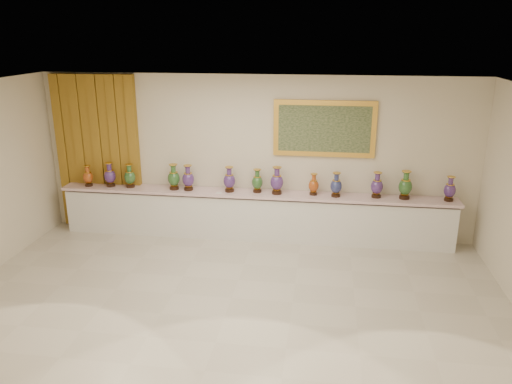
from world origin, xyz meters
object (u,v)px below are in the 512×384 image
Objects in this scene: counter at (254,216)px; vase_0 at (88,177)px; vase_2 at (130,177)px; vase_1 at (110,176)px.

counter is 3.24m from vase_0.
vase_2 reaches higher than vase_0.
vase_1 is (0.42, 0.04, 0.03)m from vase_0.
vase_2 is at bearing -179.61° from counter.
vase_0 is 0.82m from vase_2.
vase_2 is (0.81, 0.04, 0.02)m from vase_0.
vase_1 is at bearing 179.85° from vase_2.
counter is at bearing 1.04° from vase_0.
counter is 16.25× the size of vase_2.
counter is 2.45m from vase_2.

